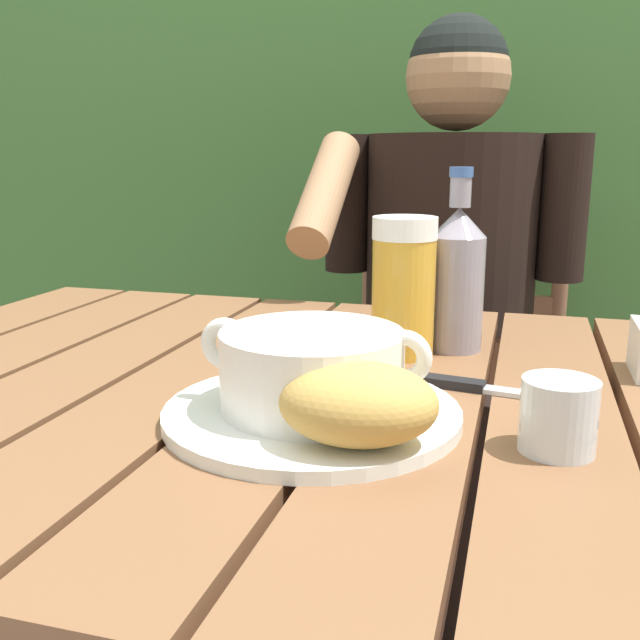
% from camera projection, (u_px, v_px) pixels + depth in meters
% --- Properties ---
extents(dining_table, '(1.15, 0.83, 0.72)m').
position_uv_depth(dining_table, '(300.00, 472.00, 0.78)').
color(dining_table, brown).
rests_on(dining_table, ground_plane).
extents(hedge_backdrop, '(3.43, 0.84, 2.78)m').
position_uv_depth(hedge_backdrop, '(428.00, 114.00, 2.05)').
color(hedge_backdrop, '#427236').
rests_on(hedge_backdrop, ground_plane).
extents(chair_near_diner, '(0.47, 0.42, 0.95)m').
position_uv_depth(chair_near_diner, '(452.00, 379.00, 1.59)').
color(chair_near_diner, brown).
rests_on(chair_near_diner, ground_plane).
extents(person_eating, '(0.48, 0.47, 1.20)m').
position_uv_depth(person_eating, '(445.00, 290.00, 1.35)').
color(person_eating, black).
rests_on(person_eating, ground_plane).
extents(serving_plate, '(0.27, 0.27, 0.01)m').
position_uv_depth(serving_plate, '(312.00, 413.00, 0.66)').
color(serving_plate, white).
rests_on(serving_plate, dining_table).
extents(soup_bowl, '(0.22, 0.17, 0.08)m').
position_uv_depth(soup_bowl, '(312.00, 367.00, 0.65)').
color(soup_bowl, white).
rests_on(soup_bowl, serving_plate).
extents(bread_roll, '(0.14, 0.11, 0.07)m').
position_uv_depth(bread_roll, '(358.00, 403.00, 0.57)').
color(bread_roll, tan).
rests_on(bread_roll, serving_plate).
extents(beer_glass, '(0.08, 0.08, 0.17)m').
position_uv_depth(beer_glass, '(403.00, 287.00, 0.85)').
color(beer_glass, gold).
rests_on(beer_glass, dining_table).
extents(beer_bottle, '(0.07, 0.07, 0.22)m').
position_uv_depth(beer_bottle, '(457.00, 276.00, 0.88)').
color(beer_bottle, gray).
rests_on(beer_bottle, dining_table).
extents(water_glass_small, '(0.06, 0.06, 0.06)m').
position_uv_depth(water_glass_small, '(559.00, 416.00, 0.59)').
color(water_glass_small, silver).
rests_on(water_glass_small, dining_table).
extents(table_knife, '(0.15, 0.04, 0.01)m').
position_uv_depth(table_knife, '(482.00, 388.00, 0.74)').
color(table_knife, silver).
rests_on(table_knife, dining_table).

